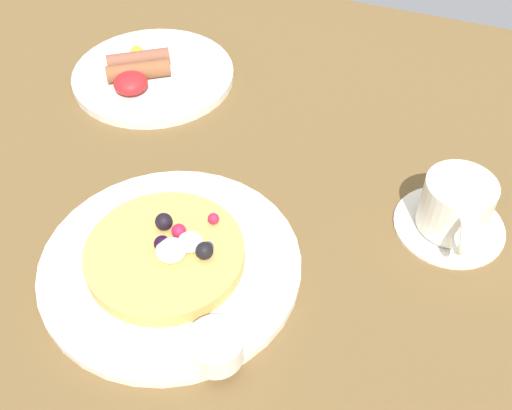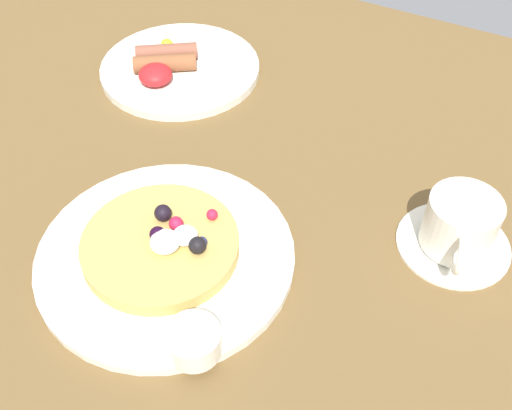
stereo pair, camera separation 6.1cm
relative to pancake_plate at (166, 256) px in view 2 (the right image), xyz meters
The scene contains 8 objects.
ground_plane 9.42cm from the pancake_plate, 71.16° to the left, with size 196.58×113.29×3.00cm, color brown.
pancake_plate is the anchor object (origin of this frame).
pancake_with_berries 1.76cm from the pancake_plate, 160.16° to the left, with size 17.65×17.65×3.80cm.
syrup_ramekin 13.05cm from the pancake_plate, 43.60° to the right, with size 5.49×5.49×2.97cm.
breakfast_plate 36.68cm from the pancake_plate, 119.89° to the left, with size 24.24×24.24×1.30cm, color white.
fried_breakfast 36.11cm from the pancake_plate, 123.70° to the left, with size 10.78×13.35×2.91cm.
coffee_saucer 33.02cm from the pancake_plate, 31.25° to the left, with size 13.03×13.03×0.69cm, color white.
coffee_cup 33.15cm from the pancake_plate, 30.97° to the left, with size 8.11×11.24×6.45cm.
Camera 2 is at (26.43, -42.87, 55.50)cm, focal length 43.63 mm.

